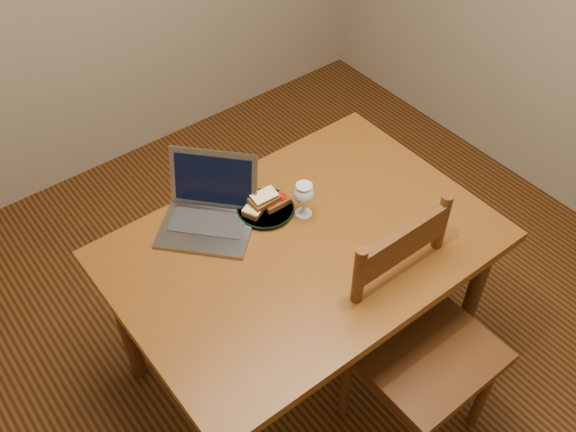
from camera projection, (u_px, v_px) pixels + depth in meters
floor at (305, 335)px, 2.84m from camera, size 3.20×3.20×0.02m
table at (303, 259)px, 2.28m from camera, size 1.30×0.90×0.74m
chair at (421, 336)px, 2.19m from camera, size 0.46×0.44×0.49m
plate at (265, 209)px, 2.32m from camera, size 0.21×0.21×0.02m
sandwich_cheese at (256, 207)px, 2.29m from camera, size 0.12×0.09×0.03m
sandwich_tomato at (276, 201)px, 2.31m from camera, size 0.10×0.06×0.03m
sandwich_top at (264, 199)px, 2.28m from camera, size 0.11×0.07×0.03m
milk_glass at (304, 200)px, 2.26m from camera, size 0.07×0.07×0.14m
laptop at (209, 206)px, 2.25m from camera, size 0.43×0.43×0.23m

